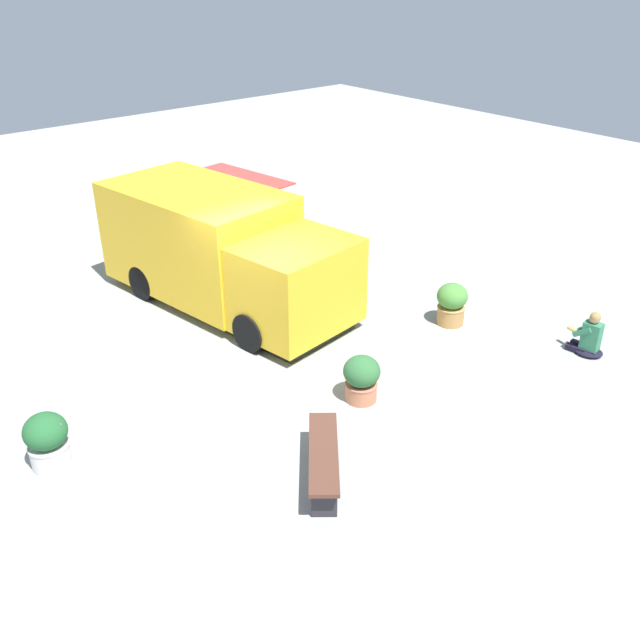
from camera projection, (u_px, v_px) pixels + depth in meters
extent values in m
plane|color=#939994|center=(259.00, 342.00, 13.20)|extent=(40.00, 40.00, 0.00)
cube|color=gold|center=(199.00, 238.00, 14.53)|extent=(2.77, 4.16, 2.08)
cube|color=gold|center=(297.00, 285.00, 13.00)|extent=(2.37, 1.95, 1.65)
cube|color=#252627|center=(330.00, 283.00, 12.39)|extent=(1.78, 0.28, 0.63)
cube|color=black|center=(239.00, 218.00, 15.22)|extent=(0.32, 2.12, 0.73)
cube|color=#CC3B34|center=(247.00, 176.00, 15.00)|extent=(0.92, 2.39, 0.03)
cube|color=black|center=(229.00, 299.00, 14.58)|extent=(2.52, 5.47, 0.20)
cylinder|color=black|center=(250.00, 332.00, 12.77)|extent=(0.32, 0.76, 0.74)
cylinder|color=black|center=(324.00, 296.00, 14.11)|extent=(0.32, 0.76, 0.74)
cylinder|color=black|center=(143.00, 282.00, 14.68)|extent=(0.32, 0.76, 0.74)
cylinder|color=black|center=(217.00, 254.00, 16.01)|extent=(0.32, 0.76, 0.74)
ellipsoid|color=black|center=(588.00, 351.00, 12.79)|extent=(0.50, 0.57, 0.10)
cube|color=black|center=(580.00, 345.00, 12.97)|extent=(0.15, 0.37, 0.11)
cube|color=black|center=(575.00, 349.00, 12.84)|extent=(0.15, 0.37, 0.11)
cube|color=#307452|center=(591.00, 336.00, 12.64)|extent=(0.26, 0.34, 0.53)
sphere|color=#AF7B54|center=(595.00, 319.00, 12.47)|extent=(0.19, 0.19, 0.19)
sphere|color=olive|center=(595.00, 317.00, 12.46)|extent=(0.20, 0.20, 0.20)
cube|color=#307452|center=(587.00, 328.00, 12.75)|extent=(0.13, 0.35, 0.28)
cube|color=#307452|center=(582.00, 332.00, 12.63)|extent=(0.13, 0.35, 0.28)
cylinder|color=tan|center=(575.00, 331.00, 12.83)|extent=(0.15, 0.33, 0.08)
cube|color=#C13D2D|center=(575.00, 330.00, 12.82)|extent=(0.10, 0.28, 0.02)
cylinder|color=#BC6D4A|center=(361.00, 391.00, 11.45)|extent=(0.52, 0.52, 0.32)
torus|color=#BB6550|center=(361.00, 384.00, 11.38)|extent=(0.54, 0.54, 0.04)
ellipsoid|color=#2E6334|center=(362.00, 371.00, 11.27)|extent=(0.61, 0.61, 0.52)
sphere|color=red|center=(376.00, 370.00, 11.15)|extent=(0.08, 0.08, 0.08)
sphere|color=#E13748|center=(366.00, 373.00, 11.03)|extent=(0.07, 0.07, 0.07)
sphere|color=#EC2F45|center=(363.00, 360.00, 11.45)|extent=(0.09, 0.09, 0.09)
sphere|color=#EB3748|center=(354.00, 368.00, 11.08)|extent=(0.06, 0.06, 0.06)
sphere|color=#E9244A|center=(375.00, 365.00, 11.37)|extent=(0.05, 0.05, 0.05)
cylinder|color=#AE7C44|center=(450.00, 315.00, 13.77)|extent=(0.52, 0.52, 0.37)
torus|color=#B38248|center=(451.00, 307.00, 13.69)|extent=(0.55, 0.55, 0.04)
ellipsoid|color=#488437|center=(452.00, 296.00, 13.58)|extent=(0.60, 0.60, 0.51)
sphere|color=#EDF053|center=(465.00, 293.00, 13.48)|extent=(0.06, 0.06, 0.06)
sphere|color=#E1E95F|center=(458.00, 287.00, 13.66)|extent=(0.08, 0.08, 0.08)
sphere|color=#DBE743|center=(450.00, 287.00, 13.73)|extent=(0.05, 0.05, 0.05)
sphere|color=#DDF456|center=(441.00, 295.00, 13.49)|extent=(0.07, 0.07, 0.07)
cylinder|color=silver|center=(51.00, 455.00, 9.98)|extent=(0.55, 0.55, 0.37)
torus|color=silver|center=(48.00, 445.00, 9.90)|extent=(0.58, 0.58, 0.04)
ellipsoid|color=#225B2D|center=(45.00, 431.00, 9.78)|extent=(0.61, 0.61, 0.52)
sphere|color=#8F4998|center=(54.00, 424.00, 9.65)|extent=(0.07, 0.07, 0.07)
sphere|color=#A23E9B|center=(59.00, 426.00, 9.70)|extent=(0.08, 0.08, 0.08)
sphere|color=purple|center=(27.00, 424.00, 9.72)|extent=(0.09, 0.09, 0.09)
sphere|color=purple|center=(54.00, 415.00, 9.87)|extent=(0.06, 0.06, 0.06)
cube|color=#533124|center=(324.00, 452.00, 9.57)|extent=(1.43, 1.61, 0.06)
cube|color=#262329|center=(324.00, 502.00, 9.07)|extent=(0.31, 0.28, 0.44)
cube|color=#262329|center=(323.00, 435.00, 10.31)|extent=(0.31, 0.28, 0.44)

